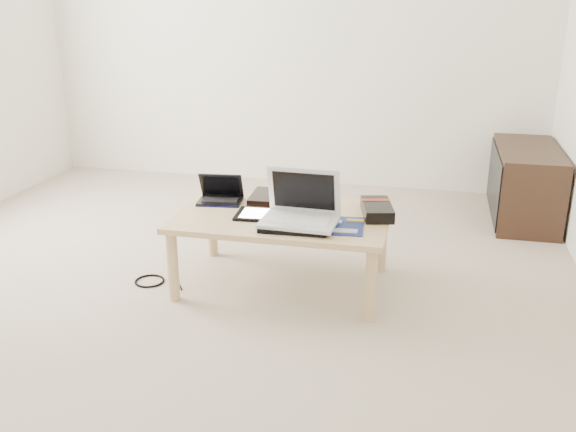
% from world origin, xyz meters
% --- Properties ---
extents(ground, '(4.00, 4.00, 0.00)m').
position_xyz_m(ground, '(0.00, 0.00, 0.00)').
color(ground, beige).
rests_on(ground, ground).
extents(coffee_table, '(1.10, 0.70, 0.40)m').
position_xyz_m(coffee_table, '(0.40, 0.05, 0.35)').
color(coffee_table, tan).
rests_on(coffee_table, ground).
extents(media_cabinet, '(0.41, 0.90, 0.50)m').
position_xyz_m(media_cabinet, '(1.77, 1.45, 0.25)').
color(media_cabinet, '#372016').
rests_on(media_cabinet, ground).
extents(book, '(0.33, 0.28, 0.03)m').
position_xyz_m(book, '(0.34, 0.28, 0.42)').
color(book, black).
rests_on(book, coffee_table).
extents(netbook, '(0.26, 0.20, 0.16)m').
position_xyz_m(netbook, '(0.02, 0.17, 0.43)').
color(netbook, black).
rests_on(netbook, coffee_table).
extents(tablet, '(0.28, 0.22, 0.01)m').
position_xyz_m(tablet, '(0.31, -0.00, 0.41)').
color(tablet, black).
rests_on(tablet, coffee_table).
extents(remote, '(0.07, 0.22, 0.02)m').
position_xyz_m(remote, '(0.59, 0.06, 0.41)').
color(remote, silver).
rests_on(remote, coffee_table).
extents(neoprene_sleeve, '(0.34, 0.26, 0.02)m').
position_xyz_m(neoprene_sleeve, '(0.51, -0.12, 0.41)').
color(neoprene_sleeve, black).
rests_on(neoprene_sleeve, coffee_table).
extents(white_laptop, '(0.38, 0.28, 0.26)m').
position_xyz_m(white_laptop, '(0.53, -0.09, 0.47)').
color(white_laptop, silver).
rests_on(white_laptop, neoprene_sleeve).
extents(motherboard, '(0.23, 0.28, 0.01)m').
position_xyz_m(motherboard, '(0.73, -0.06, 0.40)').
color(motherboard, navy).
rests_on(motherboard, coffee_table).
extents(gpu_box, '(0.20, 0.31, 0.06)m').
position_xyz_m(gpu_box, '(0.88, 0.14, 0.43)').
color(gpu_box, black).
rests_on(gpu_box, coffee_table).
extents(cable_coil, '(0.10, 0.10, 0.01)m').
position_xyz_m(cable_coil, '(0.29, 0.01, 0.41)').
color(cable_coil, black).
rests_on(cable_coil, coffee_table).
extents(floor_cable_coil, '(0.18, 0.18, 0.01)m').
position_xyz_m(floor_cable_coil, '(-0.31, -0.09, 0.01)').
color(floor_cable_coil, black).
rests_on(floor_cable_coil, ground).
extents(floor_cable_trail, '(0.19, 0.28, 0.01)m').
position_xyz_m(floor_cable_trail, '(-0.19, -0.02, 0.00)').
color(floor_cable_trail, black).
rests_on(floor_cable_trail, ground).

